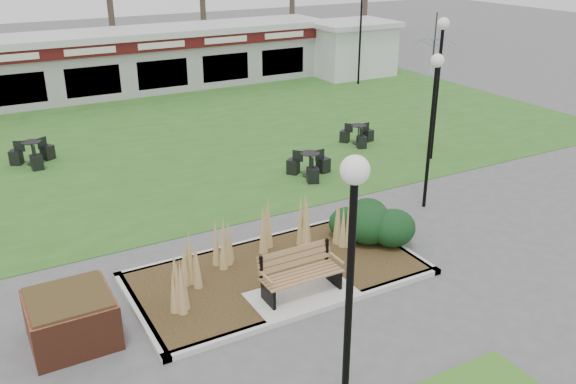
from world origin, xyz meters
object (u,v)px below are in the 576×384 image
food_pavilion (85,65)px  bistro_set_b (310,168)px  lamp_post_near_left (352,246)px  lamp_post_near_right (434,98)px  lamp_post_far_right (361,17)px  patio_umbrella (433,57)px  bistro_set_c (34,157)px  bistro_set_d (358,137)px  brick_planter (71,318)px  service_hut (351,48)px  lamp_post_mid_right (440,58)px  park_bench (300,272)px

food_pavilion → bistro_set_b: (3.74, -13.91, -1.20)m
lamp_post_near_left → lamp_post_near_right: lamp_post_near_left is taller
lamp_post_far_right → patio_umbrella: lamp_post_far_right is taller
lamp_post_near_right → bistro_set_c: 12.88m
bistro_set_d → patio_umbrella: 9.40m
lamp_post_near_right → patio_umbrella: lamp_post_near_right is taller
lamp_post_far_right → bistro_set_c: (-16.15, -4.53, -3.02)m
lamp_post_far_right → lamp_post_near_left: bearing=-125.7°
brick_planter → service_hut: service_hut is taller
lamp_post_near_left → food_pavilion: bearing=86.5°
bistro_set_d → lamp_post_far_right: bearing=54.7°
food_pavilion → lamp_post_mid_right: 16.74m
lamp_post_near_left → bistro_set_d: bearing=53.9°
bistro_set_c → bistro_set_d: bistro_set_c is taller
park_bench → bistro_set_c: (-3.62, 11.12, -0.31)m
park_bench → bistro_set_b: 6.91m
service_hut → brick_planter: bearing=-136.5°
brick_planter → food_pavilion: 19.49m
lamp_post_mid_right → patio_umbrella: size_ratio=1.79×
bistro_set_b → service_hut: bearing=50.7°
lamp_post_near_left → lamp_post_mid_right: size_ratio=0.97×
lamp_post_near_left → bistro_set_b: bearing=61.6°
service_hut → bistro_set_b: 15.47m
patio_umbrella → bistro_set_c: bearing=-174.9°
park_bench → food_pavilion: 19.73m
park_bench → service_hut: bearing=52.7°
lamp_post_near_right → bistro_set_c: (-8.95, 8.83, -2.79)m
bistro_set_c → bistro_set_b: bearing=-35.9°
food_pavilion → lamp_post_near_right: size_ratio=5.84×
food_pavilion → lamp_post_mid_right: bearing=-60.7°
bistro_set_c → patio_umbrella: 18.49m
bistro_set_b → brick_planter: bearing=-148.2°
food_pavilion → lamp_post_mid_right: lamp_post_mid_right is taller
service_hut → lamp_post_mid_right: 13.77m
food_pavilion → service_hut: 13.64m
lamp_post_mid_right → service_hut: bearing=66.9°
food_pavilion → bistro_set_b: size_ratio=17.41×
lamp_post_near_left → bistro_set_d: size_ratio=3.52×
food_pavilion → lamp_post_far_right: 13.30m
service_hut → patio_umbrella: (1.24, -5.00, 0.20)m
lamp_post_far_right → patio_umbrella: (2.22, -2.90, -1.65)m
lamp_post_far_right → bistro_set_c: 17.04m
lamp_post_mid_right → patio_umbrella: (6.61, 7.54, -1.73)m
bistro_set_d → patio_umbrella: size_ratio=0.49×
lamp_post_mid_right → bistro_set_b: lamp_post_mid_right is taller
food_pavilion → lamp_post_near_right: bearing=-73.0°
brick_planter → food_pavilion: food_pavilion is taller
lamp_post_near_right → bistro_set_b: bearing=114.4°
lamp_post_mid_right → lamp_post_near_left: bearing=-136.9°
lamp_post_near_right → lamp_post_far_right: lamp_post_far_right is taller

